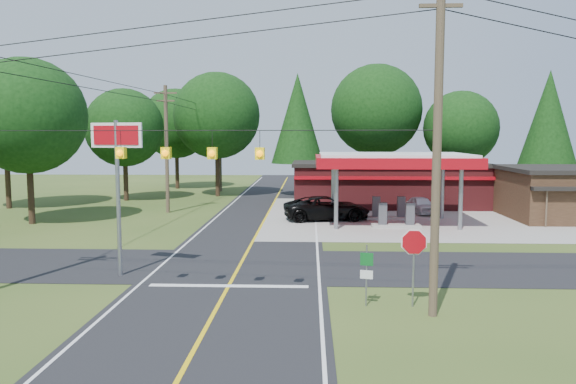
{
  "coord_description": "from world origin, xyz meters",
  "views": [
    {
      "loc": [
        3.31,
        -25.79,
        6.14
      ],
      "look_at": [
        2.0,
        7.0,
        2.8
      ],
      "focal_mm": 35.0,
      "sensor_mm": 36.0,
      "label": 1
    }
  ],
  "objects_px": {
    "gas_canopy": "(393,162)",
    "octagonal_stop_sign": "(414,248)",
    "big_stop_sign": "(117,161)",
    "suv_car": "(327,208)",
    "sedan_car": "(421,205)"
  },
  "relations": [
    {
      "from": "gas_canopy",
      "to": "big_stop_sign",
      "type": "distance_m",
      "value": 20.54
    },
    {
      "from": "gas_canopy",
      "to": "suv_car",
      "type": "xyz_separation_m",
      "value": [
        -4.5,
        1.5,
        -3.41
      ]
    },
    {
      "from": "octagonal_stop_sign",
      "to": "big_stop_sign",
      "type": "bearing_deg",
      "value": 161.54
    },
    {
      "from": "big_stop_sign",
      "to": "octagonal_stop_sign",
      "type": "bearing_deg",
      "value": -18.46
    },
    {
      "from": "gas_canopy",
      "to": "octagonal_stop_sign",
      "type": "bearing_deg",
      "value": -96.0
    },
    {
      "from": "suv_car",
      "to": "sedan_car",
      "type": "height_order",
      "value": "suv_car"
    },
    {
      "from": "gas_canopy",
      "to": "big_stop_sign",
      "type": "relative_size",
      "value": 1.57
    },
    {
      "from": "sedan_car",
      "to": "octagonal_stop_sign",
      "type": "distance_m",
      "value": 24.75
    },
    {
      "from": "suv_car",
      "to": "sedan_car",
      "type": "distance_m",
      "value": 8.35
    },
    {
      "from": "suv_car",
      "to": "octagonal_stop_sign",
      "type": "xyz_separation_m",
      "value": [
        2.5,
        -20.51,
        1.28
      ]
    },
    {
      "from": "big_stop_sign",
      "to": "octagonal_stop_sign",
      "type": "xyz_separation_m",
      "value": [
        12.0,
        -4.0,
        -2.88
      ]
    },
    {
      "from": "sedan_car",
      "to": "gas_canopy",
      "type": "bearing_deg",
      "value": -130.66
    },
    {
      "from": "octagonal_stop_sign",
      "to": "gas_canopy",
      "type": "bearing_deg",
      "value": 84.0
    },
    {
      "from": "big_stop_sign",
      "to": "octagonal_stop_sign",
      "type": "distance_m",
      "value": 12.97
    },
    {
      "from": "suv_car",
      "to": "octagonal_stop_sign",
      "type": "distance_m",
      "value": 20.71
    }
  ]
}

